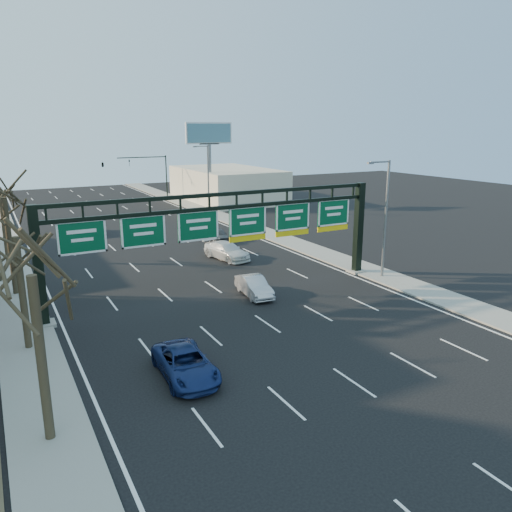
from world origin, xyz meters
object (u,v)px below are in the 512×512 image
car_blue_suv (185,364)px  car_white_wagon (227,251)px  sign_gantry (226,230)px  car_silver_sedan (254,286)px

car_blue_suv → car_white_wagon: size_ratio=0.96×
sign_gantry → car_white_wagon: 10.50m
car_silver_sedan → car_white_wagon: (2.59, 9.93, 0.06)m
sign_gantry → car_white_wagon: size_ratio=4.85×
sign_gantry → car_blue_suv: 12.56m
sign_gantry → car_white_wagon: bearing=64.7°
car_white_wagon → car_blue_suv: bearing=-132.1°
car_blue_suv → car_white_wagon: bearing=62.3°
car_blue_suv → car_silver_sedan: (8.33, 8.71, 0.00)m
car_blue_suv → car_silver_sedan: 12.05m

